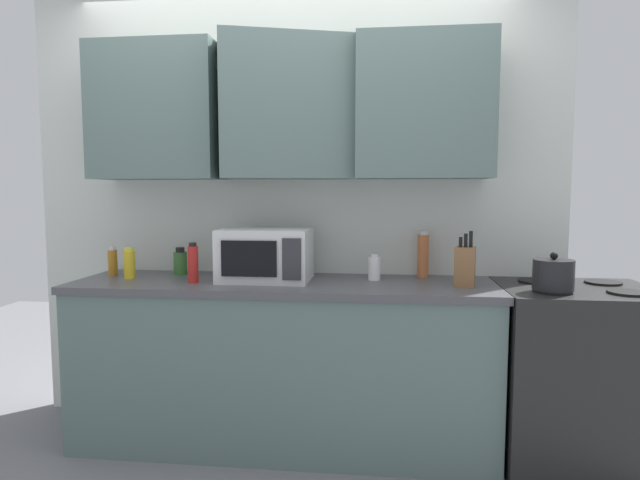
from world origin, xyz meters
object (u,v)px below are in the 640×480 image
object	(u,v)px
bottle_spice_jar	(423,255)
bottle_white_jar	(374,268)
kettle	(553,275)
bottle_yellow_mustard	(129,264)
bottle_amber_vinegar	(113,262)
bottle_red_sauce	(193,263)
microwave	(266,255)
bottle_green_oil	(180,262)
knife_block	(465,266)
stove_range	(575,375)

from	to	relation	value
bottle_spice_jar	bottle_white_jar	bearing A→B (deg)	-155.38
kettle	bottle_yellow_mustard	bearing A→B (deg)	176.15
bottle_white_jar	bottle_amber_vinegar	bearing A→B (deg)	-179.17
bottle_spice_jar	bottle_amber_vinegar	xyz separation A→B (m)	(-1.76, -0.14, -0.05)
bottle_red_sauce	kettle	bearing A→B (deg)	-1.96
kettle	bottle_red_sauce	size ratio (longest dim) A/B	0.88
bottle_red_sauce	microwave	bearing A→B (deg)	18.51
bottle_yellow_mustard	bottle_red_sauce	world-z (taller)	bottle_red_sauce
microwave	bottle_green_oil	xyz separation A→B (m)	(-0.54, 0.13, -0.07)
microwave	knife_block	bearing A→B (deg)	-3.38
bottle_white_jar	bottle_green_oil	xyz separation A→B (m)	(-1.12, 0.06, 0.01)
stove_range	kettle	xyz separation A→B (m)	(-0.17, -0.14, 0.53)
bottle_white_jar	bottle_amber_vinegar	world-z (taller)	bottle_amber_vinegar
knife_block	bottle_white_jar	size ratio (longest dim) A/B	1.98
bottle_red_sauce	bottle_amber_vinegar	distance (m)	0.57
knife_block	bottle_green_oil	bearing A→B (deg)	172.91
bottle_spice_jar	bottle_amber_vinegar	distance (m)	1.77
microwave	bottle_yellow_mustard	distance (m)	0.77
stove_range	microwave	bearing A→B (deg)	178.44
bottle_white_jar	bottle_red_sauce	world-z (taller)	bottle_red_sauce
microwave	knife_block	size ratio (longest dim) A/B	1.70
microwave	bottle_amber_vinegar	world-z (taller)	microwave
bottle_green_oil	bottle_red_sauce	distance (m)	0.31
microwave	bottle_amber_vinegar	bearing A→B (deg)	176.94
microwave	bottle_amber_vinegar	xyz separation A→B (m)	(-0.91, 0.05, -0.06)
bottle_white_jar	bottle_yellow_mustard	world-z (taller)	bottle_yellow_mustard
stove_range	bottle_white_jar	world-z (taller)	bottle_white_jar
bottle_spice_jar	bottle_red_sauce	world-z (taller)	bottle_spice_jar
bottle_white_jar	bottle_green_oil	size ratio (longest dim) A/B	0.91
stove_range	bottle_white_jar	xyz separation A→B (m)	(-1.02, 0.11, 0.51)
bottle_green_oil	bottle_amber_vinegar	distance (m)	0.38
knife_block	bottle_green_oil	size ratio (longest dim) A/B	1.79
bottle_white_jar	kettle	bearing A→B (deg)	-16.57
stove_range	bottle_amber_vinegar	bearing A→B (deg)	177.90
kettle	bottle_spice_jar	world-z (taller)	bottle_spice_jar
kettle	bottle_spice_jar	xyz separation A→B (m)	(-0.58, 0.38, 0.04)
stove_range	bottle_spice_jar	bearing A→B (deg)	162.56
bottle_spice_jar	bottle_green_oil	bearing A→B (deg)	-177.60
kettle	bottle_amber_vinegar	distance (m)	2.36
bottle_white_jar	bottle_yellow_mustard	xyz separation A→B (m)	(-1.35, -0.11, 0.02)
bottle_red_sauce	bottle_yellow_mustard	bearing A→B (deg)	167.73
microwave	bottle_green_oil	bearing A→B (deg)	165.88
kettle	microwave	distance (m)	1.45
microwave	bottle_amber_vinegar	size ratio (longest dim) A/B	2.87
bottle_green_oil	bottle_yellow_mustard	distance (m)	0.28
bottle_yellow_mustard	bottle_spice_jar	distance (m)	1.63
stove_range	kettle	bearing A→B (deg)	-140.53
microwave	bottle_red_sauce	xyz separation A→B (m)	(-0.37, -0.12, -0.04)
bottle_white_jar	bottle_yellow_mustard	bearing A→B (deg)	-175.51
knife_block	bottle_amber_vinegar	distance (m)	1.95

